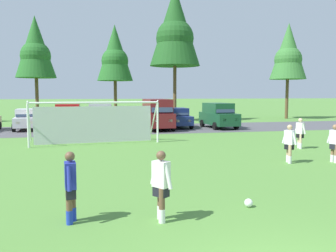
{
  "coord_description": "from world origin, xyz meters",
  "views": [
    {
      "loc": [
        -3.06,
        -4.4,
        2.92
      ],
      "look_at": [
        0.45,
        11.36,
        1.45
      ],
      "focal_mm": 37.48,
      "sensor_mm": 36.0,
      "label": 1
    }
  ],
  "objects_px": {
    "parked_car_slot_center": "(101,116)",
    "parked_car_slot_center_left": "(68,117)",
    "soccer_ball": "(249,203)",
    "player_midfield_center": "(335,143)",
    "soccer_goal": "(95,122)",
    "player_striker_near": "(161,186)",
    "parked_car_slot_far_right": "(219,115)",
    "parked_car_slot_right": "(177,118)",
    "player_winger_left": "(71,187)",
    "parked_car_slot_center_right": "(157,113)",
    "player_winger_right": "(300,133)",
    "parked_car_slot_left": "(27,119)",
    "player_trailing_back": "(289,144)"
  },
  "relations": [
    {
      "from": "player_winger_left",
      "to": "parked_car_slot_left",
      "type": "bearing_deg",
      "value": 101.5
    },
    {
      "from": "player_midfield_center",
      "to": "parked_car_slot_right",
      "type": "relative_size",
      "value": 0.39
    },
    {
      "from": "soccer_ball",
      "to": "player_midfield_center",
      "type": "xyz_separation_m",
      "value": [
        6.21,
        4.72,
        0.71
      ]
    },
    {
      "from": "player_winger_left",
      "to": "parked_car_slot_left",
      "type": "xyz_separation_m",
      "value": [
        -4.56,
        22.41,
        0.05
      ]
    },
    {
      "from": "player_striker_near",
      "to": "parked_car_slot_far_right",
      "type": "xyz_separation_m",
      "value": [
        9.29,
        20.83,
        0.29
      ]
    },
    {
      "from": "soccer_goal",
      "to": "parked_car_slot_center",
      "type": "relative_size",
      "value": 1.61
    },
    {
      "from": "soccer_goal",
      "to": "parked_car_slot_right",
      "type": "height_order",
      "value": "soccer_goal"
    },
    {
      "from": "parked_car_slot_left",
      "to": "parked_car_slot_center_right",
      "type": "distance_m",
      "value": 10.67
    },
    {
      "from": "player_trailing_back",
      "to": "parked_car_slot_right",
      "type": "xyz_separation_m",
      "value": [
        -0.79,
        16.39,
        0.05
      ]
    },
    {
      "from": "player_winger_right",
      "to": "parked_car_slot_center_left",
      "type": "distance_m",
      "value": 17.61
    },
    {
      "from": "parked_car_slot_center_left",
      "to": "parked_car_slot_center_right",
      "type": "relative_size",
      "value": 0.96
    },
    {
      "from": "player_trailing_back",
      "to": "parked_car_slot_far_right",
      "type": "distance_m",
      "value": 15.52
    },
    {
      "from": "player_midfield_center",
      "to": "parked_car_slot_center",
      "type": "xyz_separation_m",
      "value": [
        -9.33,
        16.37,
        0.29
      ]
    },
    {
      "from": "player_winger_right",
      "to": "parked_car_slot_far_right",
      "type": "height_order",
      "value": "parked_car_slot_far_right"
    },
    {
      "from": "player_striker_near",
      "to": "parked_car_slot_left",
      "type": "relative_size",
      "value": 0.38
    },
    {
      "from": "soccer_goal",
      "to": "parked_car_slot_right",
      "type": "xyz_separation_m",
      "value": [
        7.17,
        8.39,
        -0.42
      ]
    },
    {
      "from": "player_winger_right",
      "to": "player_midfield_center",
      "type": "bearing_deg",
      "value": -102.31
    },
    {
      "from": "parked_car_slot_right",
      "to": "parked_car_slot_far_right",
      "type": "distance_m",
      "value": 3.58
    },
    {
      "from": "parked_car_slot_right",
      "to": "parked_car_slot_far_right",
      "type": "xyz_separation_m",
      "value": [
        3.4,
        -1.09,
        0.24
      ]
    },
    {
      "from": "player_winger_left",
      "to": "player_trailing_back",
      "type": "xyz_separation_m",
      "value": [
        8.71,
        5.21,
        0.0
      ]
    },
    {
      "from": "parked_car_slot_left",
      "to": "parked_car_slot_center_left",
      "type": "relative_size",
      "value": 0.94
    },
    {
      "from": "player_striker_near",
      "to": "parked_car_slot_center",
      "type": "relative_size",
      "value": 0.35
    },
    {
      "from": "player_trailing_back",
      "to": "parked_car_slot_right",
      "type": "distance_m",
      "value": 16.41
    },
    {
      "from": "player_winger_right",
      "to": "parked_car_slot_center_right",
      "type": "relative_size",
      "value": 0.34
    },
    {
      "from": "player_winger_left",
      "to": "parked_car_slot_center_right",
      "type": "bearing_deg",
      "value": 73.83
    },
    {
      "from": "parked_car_slot_center",
      "to": "parked_car_slot_center_right",
      "type": "relative_size",
      "value": 0.98
    },
    {
      "from": "player_winger_right",
      "to": "parked_car_slot_right",
      "type": "bearing_deg",
      "value": 105.39
    },
    {
      "from": "soccer_ball",
      "to": "soccer_goal",
      "type": "relative_size",
      "value": 0.03
    },
    {
      "from": "parked_car_slot_center_right",
      "to": "player_winger_left",
      "type": "bearing_deg",
      "value": -106.17
    },
    {
      "from": "player_striker_near",
      "to": "parked_car_slot_far_right",
      "type": "relative_size",
      "value": 0.35
    },
    {
      "from": "soccer_ball",
      "to": "player_winger_left",
      "type": "relative_size",
      "value": 0.13
    },
    {
      "from": "parked_car_slot_right",
      "to": "player_midfield_center",
      "type": "bearing_deg",
      "value": -80.72
    },
    {
      "from": "parked_car_slot_left",
      "to": "parked_car_slot_far_right",
      "type": "bearing_deg",
      "value": -6.85
    },
    {
      "from": "parked_car_slot_center_left",
      "to": "parked_car_slot_right",
      "type": "xyz_separation_m",
      "value": [
        9.14,
        0.73,
        -0.24
      ]
    },
    {
      "from": "soccer_goal",
      "to": "parked_car_slot_center_left",
      "type": "xyz_separation_m",
      "value": [
        -1.97,
        7.66,
        -0.18
      ]
    },
    {
      "from": "parked_car_slot_center_left",
      "to": "parked_car_slot_center_right",
      "type": "distance_m",
      "value": 7.14
    },
    {
      "from": "parked_car_slot_right",
      "to": "soccer_ball",
      "type": "bearing_deg",
      "value": -99.2
    },
    {
      "from": "player_winger_right",
      "to": "parked_car_slot_center",
      "type": "height_order",
      "value": "parked_car_slot_center"
    },
    {
      "from": "player_winger_right",
      "to": "parked_car_slot_center_right",
      "type": "height_order",
      "value": "parked_car_slot_center_right"
    },
    {
      "from": "player_striker_near",
      "to": "parked_car_slot_center_left",
      "type": "height_order",
      "value": "parked_car_slot_center_left"
    },
    {
      "from": "soccer_ball",
      "to": "parked_car_slot_center_right",
      "type": "height_order",
      "value": "parked_car_slot_center_right"
    },
    {
      "from": "parked_car_slot_center",
      "to": "parked_car_slot_center_left",
      "type": "bearing_deg",
      "value": -171.55
    },
    {
      "from": "soccer_ball",
      "to": "parked_car_slot_center_left",
      "type": "bearing_deg",
      "value": 105.28
    },
    {
      "from": "player_winger_left",
      "to": "parked_car_slot_right",
      "type": "xyz_separation_m",
      "value": [
        7.91,
        21.59,
        0.05
      ]
    },
    {
      "from": "parked_car_slot_center",
      "to": "parked_car_slot_right",
      "type": "xyz_separation_m",
      "value": [
        6.6,
        0.36,
        -0.24
      ]
    },
    {
      "from": "soccer_goal",
      "to": "player_striker_near",
      "type": "xyz_separation_m",
      "value": [
        1.28,
        -13.54,
        -0.47
      ]
    },
    {
      "from": "player_midfield_center",
      "to": "player_trailing_back",
      "type": "relative_size",
      "value": 1.0
    },
    {
      "from": "player_striker_near",
      "to": "parked_car_slot_right",
      "type": "height_order",
      "value": "parked_car_slot_right"
    },
    {
      "from": "parked_car_slot_left",
      "to": "parked_car_slot_center_right",
      "type": "bearing_deg",
      "value": -11.41
    },
    {
      "from": "player_midfield_center",
      "to": "player_winger_right",
      "type": "height_order",
      "value": "same"
    }
  ]
}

